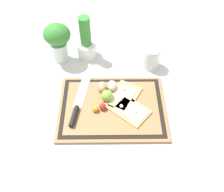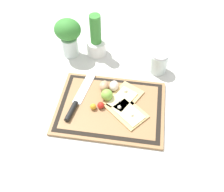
# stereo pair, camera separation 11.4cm
# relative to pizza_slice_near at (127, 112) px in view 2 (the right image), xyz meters

# --- Properties ---
(ground_plane) EXTENTS (6.00, 6.00, 0.00)m
(ground_plane) POSITION_rel_pizza_slice_near_xyz_m (-0.07, 0.02, -0.02)
(ground_plane) COLOR silver
(cutting_board) EXTENTS (0.46, 0.35, 0.02)m
(cutting_board) POSITION_rel_pizza_slice_near_xyz_m (-0.07, 0.02, -0.01)
(cutting_board) COLOR #997047
(cutting_board) RESTS_ON ground_plane
(pizza_slice_near) EXTENTS (0.20, 0.19, 0.02)m
(pizza_slice_near) POSITION_rel_pizza_slice_near_xyz_m (0.00, 0.00, 0.00)
(pizza_slice_near) COLOR tan
(pizza_slice_near) RESTS_ON cutting_board
(pizza_slice_far) EXTENTS (0.17, 0.20, 0.02)m
(pizza_slice_far) POSITION_rel_pizza_slice_near_xyz_m (-0.02, 0.07, 0.00)
(pizza_slice_far) COLOR tan
(pizza_slice_far) RESTS_ON cutting_board
(knife) EXTENTS (0.08, 0.30, 0.02)m
(knife) POSITION_rel_pizza_slice_near_xyz_m (-0.22, 0.01, 0.00)
(knife) COLOR silver
(knife) RESTS_ON cutting_board
(egg_brown) EXTENTS (0.04, 0.05, 0.04)m
(egg_brown) POSITION_rel_pizza_slice_near_xyz_m (-0.12, 0.12, 0.02)
(egg_brown) COLOR tan
(egg_brown) RESTS_ON cutting_board
(egg_pink) EXTENTS (0.04, 0.05, 0.04)m
(egg_pink) POSITION_rel_pizza_slice_near_xyz_m (-0.08, 0.12, 0.02)
(egg_pink) COLOR beige
(egg_pink) RESTS_ON cutting_board
(lime) EXTENTS (0.05, 0.05, 0.05)m
(lime) POSITION_rel_pizza_slice_near_xyz_m (-0.09, 0.06, 0.02)
(lime) COLOR #7FB742
(lime) RESTS_ON cutting_board
(cherry_tomato_red) EXTENTS (0.03, 0.03, 0.03)m
(cherry_tomato_red) POSITION_rel_pizza_slice_near_xyz_m (-0.11, 0.01, 0.01)
(cherry_tomato_red) COLOR red
(cherry_tomato_red) RESTS_ON cutting_board
(cherry_tomato_yellow) EXTENTS (0.03, 0.03, 0.03)m
(cherry_tomato_yellow) POSITION_rel_pizza_slice_near_xyz_m (-0.14, -0.00, 0.01)
(cherry_tomato_yellow) COLOR gold
(cherry_tomato_yellow) RESTS_ON cutting_board
(herb_pot) EXTENTS (0.10, 0.10, 0.22)m
(herb_pot) POSITION_rel_pizza_slice_near_xyz_m (-0.20, 0.37, 0.06)
(herb_pot) COLOR white
(herb_pot) RESTS_ON ground_plane
(sauce_jar) EXTENTS (0.08, 0.08, 0.11)m
(sauce_jar) POSITION_rel_pizza_slice_near_xyz_m (0.12, 0.29, 0.03)
(sauce_jar) COLOR silver
(sauce_jar) RESTS_ON ground_plane
(herb_glass) EXTENTS (0.13, 0.11, 0.21)m
(herb_glass) POSITION_rel_pizza_slice_near_xyz_m (-0.33, 0.35, 0.10)
(herb_glass) COLOR silver
(herb_glass) RESTS_ON ground_plane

